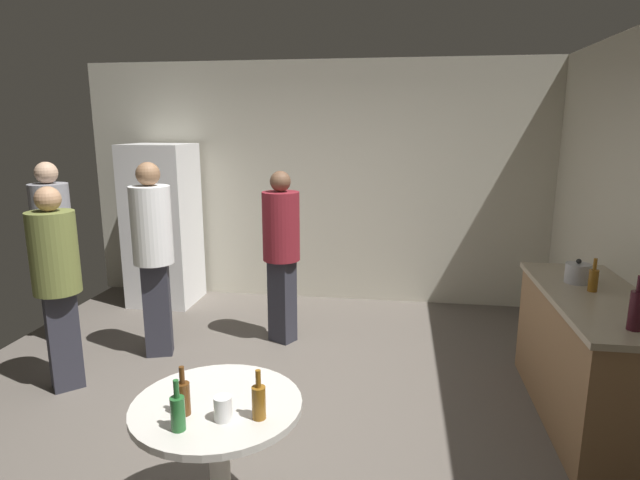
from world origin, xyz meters
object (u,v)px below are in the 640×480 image
(person_in_white_shirt, at_px, (153,245))
(plastic_cup_white, at_px, (223,408))
(refrigerator, at_px, (163,225))
(wine_bottle_on_counter, at_px, (636,309))
(person_in_gray_shirt, at_px, (54,238))
(person_in_maroon_shirt, at_px, (281,244))
(beer_bottle_on_counter, at_px, (593,279))
(beer_bottle_amber, at_px, (259,401))
(person_in_olive_shirt, at_px, (56,274))
(foreground_table, at_px, (218,423))
(beer_bottle_brown, at_px, (183,397))
(kettle, at_px, (578,273))
(beer_bottle_green, at_px, (178,412))

(person_in_white_shirt, bearing_deg, plastic_cup_white, 13.90)
(refrigerator, height_order, person_in_white_shirt, refrigerator)
(wine_bottle_on_counter, distance_m, person_in_gray_shirt, 4.63)
(plastic_cup_white, bearing_deg, person_in_gray_shirt, 136.50)
(person_in_maroon_shirt, xyz_separation_m, person_in_white_shirt, (-1.02, -0.46, 0.06))
(beer_bottle_on_counter, relative_size, person_in_gray_shirt, 0.14)
(beer_bottle_amber, distance_m, person_in_olive_shirt, 2.37)
(person_in_olive_shirt, relative_size, person_in_gray_shirt, 0.94)
(foreground_table, bearing_deg, person_in_olive_shirt, 143.00)
(beer_bottle_amber, distance_m, person_in_white_shirt, 2.54)
(beer_bottle_brown, height_order, plastic_cup_white, beer_bottle_brown)
(refrigerator, distance_m, wine_bottle_on_counter, 4.66)
(kettle, height_order, beer_bottle_on_counter, beer_bottle_on_counter)
(wine_bottle_on_counter, bearing_deg, beer_bottle_amber, -154.24)
(kettle, distance_m, person_in_maroon_shirt, 2.44)
(refrigerator, bearing_deg, kettle, -22.60)
(foreground_table, bearing_deg, person_in_white_shirt, 122.70)
(beer_bottle_on_counter, height_order, plastic_cup_white, beer_bottle_on_counter)
(beer_bottle_green, relative_size, person_in_gray_shirt, 0.14)
(beer_bottle_green, height_order, person_in_white_shirt, person_in_white_shirt)
(foreground_table, relative_size, person_in_maroon_shirt, 0.50)
(wine_bottle_on_counter, relative_size, foreground_table, 0.39)
(refrigerator, relative_size, person_in_olive_shirt, 1.14)
(refrigerator, xyz_separation_m, person_in_olive_shirt, (0.12, -2.04, 0.02))
(person_in_olive_shirt, bearing_deg, person_in_maroon_shirt, 83.91)
(refrigerator, xyz_separation_m, wine_bottle_on_counter, (3.93, -2.51, 0.12))
(refrigerator, xyz_separation_m, beer_bottle_on_counter, (3.94, -1.82, 0.08))
(person_in_white_shirt, bearing_deg, person_in_gray_shirt, -118.55)
(refrigerator, bearing_deg, beer_bottle_on_counter, -24.75)
(beer_bottle_brown, bearing_deg, person_in_white_shirt, 118.91)
(person_in_gray_shirt, bearing_deg, wine_bottle_on_counter, 15.35)
(beer_bottle_amber, xyz_separation_m, beer_bottle_brown, (-0.34, -0.02, 0.00))
(beer_bottle_amber, height_order, beer_bottle_green, same)
(wine_bottle_on_counter, height_order, plastic_cup_white, wine_bottle_on_counter)
(kettle, xyz_separation_m, person_in_gray_shirt, (-4.41, 0.45, 0.01))
(refrigerator, relative_size, plastic_cup_white, 16.36)
(beer_bottle_on_counter, bearing_deg, beer_bottle_amber, -139.87)
(beer_bottle_brown, xyz_separation_m, plastic_cup_white, (0.19, -0.02, -0.03))
(foreground_table, height_order, person_in_maroon_shirt, person_in_maroon_shirt)
(beer_bottle_green, bearing_deg, wine_bottle_on_counter, 25.47)
(foreground_table, bearing_deg, kettle, 39.00)
(beer_bottle_on_counter, xyz_separation_m, person_in_maroon_shirt, (-2.37, 0.91, -0.05))
(wine_bottle_on_counter, bearing_deg, person_in_white_shirt, 161.21)
(beer_bottle_on_counter, bearing_deg, foreground_table, -144.80)
(beer_bottle_amber, bearing_deg, person_in_maroon_shirt, 100.56)
(kettle, distance_m, beer_bottle_brown, 2.86)
(wine_bottle_on_counter, height_order, person_in_olive_shirt, person_in_olive_shirt)
(refrigerator, height_order, foreground_table, refrigerator)
(wine_bottle_on_counter, height_order, foreground_table, wine_bottle_on_counter)
(beer_bottle_amber, relative_size, person_in_white_shirt, 0.13)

